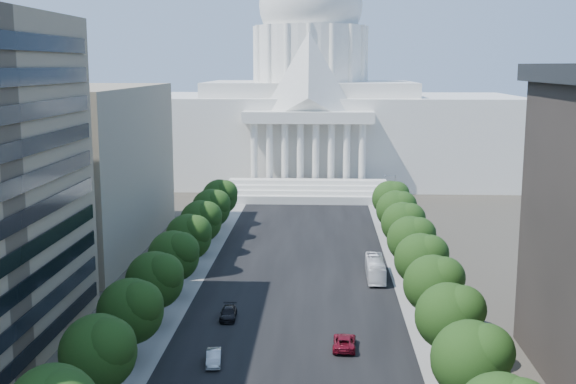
# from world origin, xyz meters

# --- Properties ---
(road_asphalt) EXTENTS (30.00, 260.00, 0.01)m
(road_asphalt) POSITION_xyz_m (0.00, 90.00, 0.00)
(road_asphalt) COLOR black
(road_asphalt) RESTS_ON ground
(sidewalk_left) EXTENTS (8.00, 260.00, 0.02)m
(sidewalk_left) POSITION_xyz_m (-19.00, 90.00, 0.00)
(sidewalk_left) COLOR gray
(sidewalk_left) RESTS_ON ground
(sidewalk_right) EXTENTS (8.00, 260.00, 0.02)m
(sidewalk_right) POSITION_xyz_m (19.00, 90.00, 0.00)
(sidewalk_right) COLOR gray
(sidewalk_right) RESTS_ON ground
(capitol) EXTENTS (120.00, 56.00, 73.00)m
(capitol) POSITION_xyz_m (0.00, 184.89, 20.01)
(capitol) COLOR white
(capitol) RESTS_ON ground
(office_block_left_far) EXTENTS (38.00, 52.00, 30.00)m
(office_block_left_far) POSITION_xyz_m (-48.00, 100.00, 15.00)
(office_block_left_far) COLOR gray
(office_block_left_far) RESTS_ON ground
(tree_l_c) EXTENTS (7.79, 7.60, 9.97)m
(tree_l_c) POSITION_xyz_m (-17.66, 35.81, 6.45)
(tree_l_c) COLOR #33261C
(tree_l_c) RESTS_ON ground
(tree_l_d) EXTENTS (7.79, 7.60, 9.97)m
(tree_l_d) POSITION_xyz_m (-17.66, 47.81, 6.45)
(tree_l_d) COLOR #33261C
(tree_l_d) RESTS_ON ground
(tree_l_e) EXTENTS (7.79, 7.60, 9.97)m
(tree_l_e) POSITION_xyz_m (-17.66, 59.81, 6.45)
(tree_l_e) COLOR #33261C
(tree_l_e) RESTS_ON ground
(tree_l_f) EXTENTS (7.79, 7.60, 9.97)m
(tree_l_f) POSITION_xyz_m (-17.66, 71.81, 6.45)
(tree_l_f) COLOR #33261C
(tree_l_f) RESTS_ON ground
(tree_l_g) EXTENTS (7.79, 7.60, 9.97)m
(tree_l_g) POSITION_xyz_m (-17.66, 83.81, 6.45)
(tree_l_g) COLOR #33261C
(tree_l_g) RESTS_ON ground
(tree_l_h) EXTENTS (7.79, 7.60, 9.97)m
(tree_l_h) POSITION_xyz_m (-17.66, 95.81, 6.45)
(tree_l_h) COLOR #33261C
(tree_l_h) RESTS_ON ground
(tree_l_i) EXTENTS (7.79, 7.60, 9.97)m
(tree_l_i) POSITION_xyz_m (-17.66, 107.81, 6.45)
(tree_l_i) COLOR #33261C
(tree_l_i) RESTS_ON ground
(tree_l_j) EXTENTS (7.79, 7.60, 9.97)m
(tree_l_j) POSITION_xyz_m (-17.66, 119.81, 6.45)
(tree_l_j) COLOR #33261C
(tree_l_j) RESTS_ON ground
(tree_r_c) EXTENTS (7.79, 7.60, 9.97)m
(tree_r_c) POSITION_xyz_m (18.34, 35.81, 6.45)
(tree_r_c) COLOR #33261C
(tree_r_c) RESTS_ON ground
(tree_r_d) EXTENTS (7.79, 7.60, 9.97)m
(tree_r_d) POSITION_xyz_m (18.34, 47.81, 6.45)
(tree_r_d) COLOR #33261C
(tree_r_d) RESTS_ON ground
(tree_r_e) EXTENTS (7.79, 7.60, 9.97)m
(tree_r_e) POSITION_xyz_m (18.34, 59.81, 6.45)
(tree_r_e) COLOR #33261C
(tree_r_e) RESTS_ON ground
(tree_r_f) EXTENTS (7.79, 7.60, 9.97)m
(tree_r_f) POSITION_xyz_m (18.34, 71.81, 6.45)
(tree_r_f) COLOR #33261C
(tree_r_f) RESTS_ON ground
(tree_r_g) EXTENTS (7.79, 7.60, 9.97)m
(tree_r_g) POSITION_xyz_m (18.34, 83.81, 6.45)
(tree_r_g) COLOR #33261C
(tree_r_g) RESTS_ON ground
(tree_r_h) EXTENTS (7.79, 7.60, 9.97)m
(tree_r_h) POSITION_xyz_m (18.34, 95.81, 6.45)
(tree_r_h) COLOR #33261C
(tree_r_h) RESTS_ON ground
(tree_r_i) EXTENTS (7.79, 7.60, 9.97)m
(tree_r_i) POSITION_xyz_m (18.34, 107.81, 6.45)
(tree_r_i) COLOR #33261C
(tree_r_i) RESTS_ON ground
(tree_r_j) EXTENTS (7.79, 7.60, 9.97)m
(tree_r_j) POSITION_xyz_m (18.34, 119.81, 6.45)
(tree_r_j) COLOR #33261C
(tree_r_j) RESTS_ON ground
(streetlight_b) EXTENTS (2.61, 0.44, 9.00)m
(streetlight_b) POSITION_xyz_m (19.90, 35.00, 5.82)
(streetlight_b) COLOR gray
(streetlight_b) RESTS_ON ground
(streetlight_c) EXTENTS (2.61, 0.44, 9.00)m
(streetlight_c) POSITION_xyz_m (19.90, 60.00, 5.82)
(streetlight_c) COLOR gray
(streetlight_c) RESTS_ON ground
(streetlight_d) EXTENTS (2.61, 0.44, 9.00)m
(streetlight_d) POSITION_xyz_m (19.90, 85.00, 5.82)
(streetlight_d) COLOR gray
(streetlight_d) RESTS_ON ground
(streetlight_e) EXTENTS (2.61, 0.44, 9.00)m
(streetlight_e) POSITION_xyz_m (19.90, 110.00, 5.82)
(streetlight_e) COLOR gray
(streetlight_e) RESTS_ON ground
(streetlight_f) EXTENTS (2.61, 0.44, 9.00)m
(streetlight_f) POSITION_xyz_m (19.90, 135.00, 5.82)
(streetlight_f) COLOR gray
(streetlight_f) RESTS_ON ground
(car_silver) EXTENTS (2.19, 4.88, 1.56)m
(car_silver) POSITION_xyz_m (-8.51, 47.88, 0.78)
(car_silver) COLOR #ABAEB3
(car_silver) RESTS_ON ground
(car_red) EXTENTS (2.97, 5.96, 1.62)m
(car_red) POSITION_xyz_m (6.59, 53.27, 0.81)
(car_red) COLOR maroon
(car_red) RESTS_ON ground
(car_dark_b) EXTENTS (2.29, 5.25, 1.50)m
(car_dark_b) POSITION_xyz_m (-8.77, 62.89, 0.75)
(car_dark_b) COLOR black
(car_dark_b) RESTS_ON ground
(city_bus) EXTENTS (2.81, 11.59, 3.22)m
(city_bus) POSITION_xyz_m (12.40, 82.75, 1.61)
(city_bus) COLOR white
(city_bus) RESTS_ON ground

